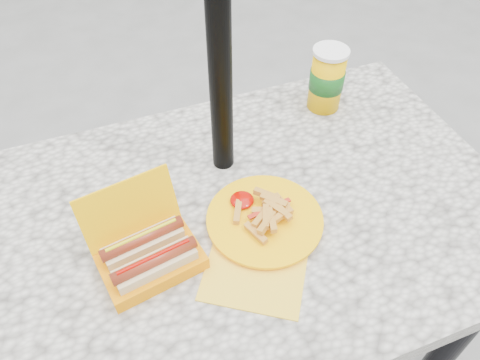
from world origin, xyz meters
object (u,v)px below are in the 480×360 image
object	(u,v)px
fries_plate	(264,222)
soda_cup	(327,79)
hotdog_box	(149,254)
umbrella_pole	(219,31)

from	to	relation	value
fries_plate	soda_cup	xyz separation A→B (m)	(0.31, 0.32, 0.07)
fries_plate	hotdog_box	bearing A→B (deg)	-178.22
soda_cup	fries_plate	bearing A→B (deg)	-134.22
umbrella_pole	soda_cup	bearing A→B (deg)	18.33
hotdog_box	fries_plate	size ratio (longest dim) A/B	0.61
hotdog_box	fries_plate	distance (m)	0.25
fries_plate	soda_cup	world-z (taller)	soda_cup
hotdog_box	soda_cup	xyz separation A→B (m)	(0.56, 0.33, 0.05)
soda_cup	hotdog_box	bearing A→B (deg)	-149.58
hotdog_box	soda_cup	distance (m)	0.65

